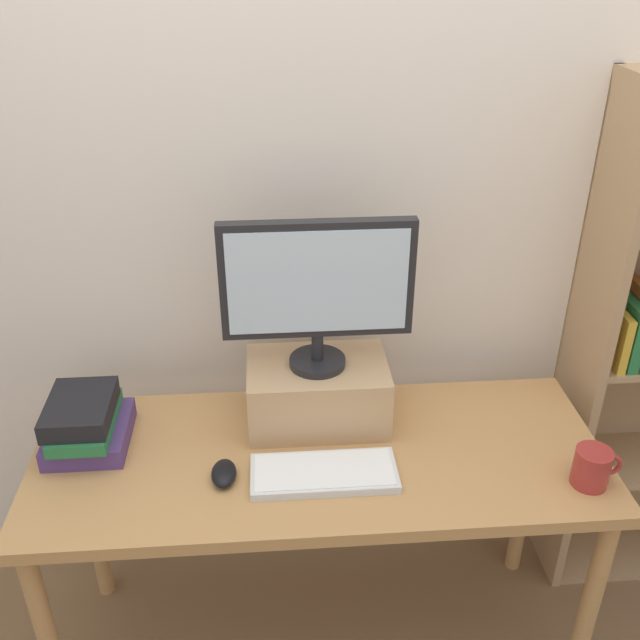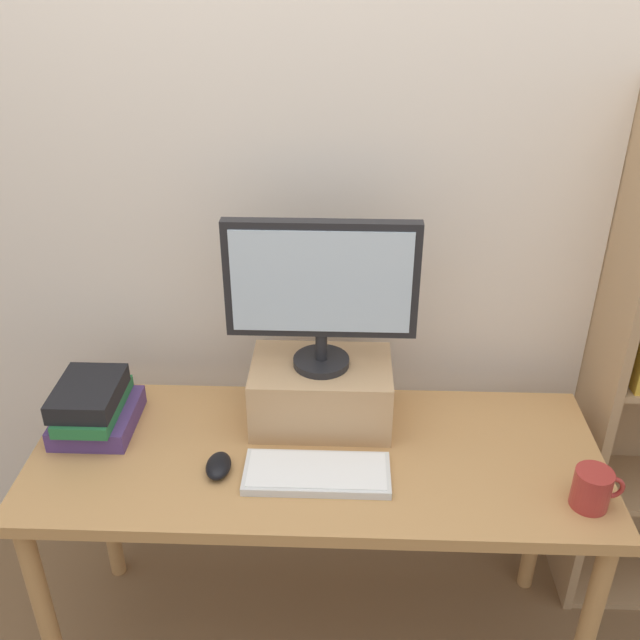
{
  "view_description": "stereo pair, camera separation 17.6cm",
  "coord_description": "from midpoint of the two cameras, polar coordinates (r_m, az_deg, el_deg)",
  "views": [
    {
      "loc": [
        -0.11,
        -1.48,
        1.99
      ],
      "look_at": [
        0.01,
        0.06,
        1.13
      ],
      "focal_mm": 40.0,
      "sensor_mm": 36.0,
      "label": 1
    },
    {
      "loc": [
        0.07,
        -1.48,
        1.99
      ],
      "look_at": [
        0.01,
        0.06,
        1.13
      ],
      "focal_mm": 40.0,
      "sensor_mm": 36.0,
      "label": 2
    }
  ],
  "objects": [
    {
      "name": "ground_plane",
      "position": [
        2.48,
        1.98,
        -24.24
      ],
      "size": [
        12.0,
        12.0,
        0.0
      ],
      "primitive_type": "plane",
      "color": "brown"
    },
    {
      "name": "back_wall",
      "position": [
        2.06,
        2.69,
        9.58
      ],
      "size": [
        7.0,
        0.08,
        2.6
      ],
      "color": "beige",
      "rests_on": "ground_plane"
    },
    {
      "name": "desk",
      "position": [
        1.98,
        2.31,
        -12.56
      ],
      "size": [
        1.51,
        0.6,
        0.76
      ],
      "color": "#B7844C",
      "rests_on": "ground_plane"
    },
    {
      "name": "riser_box",
      "position": [
        1.99,
        2.65,
        -5.84
      ],
      "size": [
        0.38,
        0.25,
        0.18
      ],
      "color": "tan",
      "rests_on": "desk"
    },
    {
      "name": "computer_monitor",
      "position": [
        1.82,
        2.88,
        2.62
      ],
      "size": [
        0.5,
        0.15,
        0.42
      ],
      "color": "black",
      "rests_on": "riser_box"
    },
    {
      "name": "keyboard",
      "position": [
        1.84,
        2.55,
        -12.24
      ],
      "size": [
        0.37,
        0.16,
        0.02
      ],
      "color": "silver",
      "rests_on": "desk"
    },
    {
      "name": "computer_mouse",
      "position": [
        1.86,
        -5.4,
        -11.63
      ],
      "size": [
        0.06,
        0.1,
        0.04
      ],
      "color": "black",
      "rests_on": "desk"
    },
    {
      "name": "book_stack",
      "position": [
        2.04,
        -15.31,
        -6.84
      ],
      "size": [
        0.21,
        0.26,
        0.15
      ],
      "color": "#4C336B",
      "rests_on": "desk"
    },
    {
      "name": "coffee_mug",
      "position": [
        1.89,
        23.57,
        -12.37
      ],
      "size": [
        0.12,
        0.09,
        0.1
      ],
      "color": "#9E2D28",
      "rests_on": "desk"
    }
  ]
}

